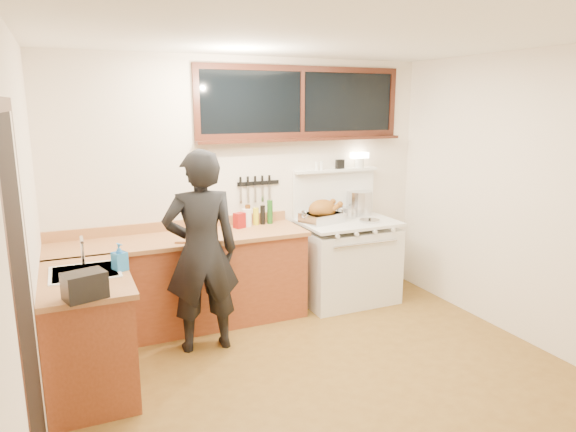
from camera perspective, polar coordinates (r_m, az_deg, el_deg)
name	(u,v)px	position (r m, az deg, el deg)	size (l,w,h in m)	color
ground_plane	(325,380)	(4.28, 4.18, -17.73)	(4.00, 3.50, 0.02)	brown
room_shell	(329,172)	(3.74, 4.58, 4.85)	(4.10, 3.60, 2.65)	#F0E3D0
counter_back	(182,282)	(5.09, -11.65, -7.16)	(2.44, 0.64, 1.00)	brown
counter_left	(88,333)	(4.24, -21.37, -11.97)	(0.64, 1.09, 0.90)	brown
sink_unit	(85,279)	(4.17, -21.58, -6.55)	(0.50, 0.45, 0.37)	white
vintage_stove	(347,259)	(5.68, 6.53, -4.77)	(1.02, 0.74, 1.60)	white
back_window	(302,110)	(5.51, 1.62, 11.64)	(2.32, 0.13, 0.77)	black
left_doorway	(27,319)	(2.92, -26.98, -10.19)	(0.02, 1.04, 2.17)	black
knife_strip	(257,184)	(5.38, -3.48, 3.56)	(0.46, 0.03, 0.28)	black
man	(202,252)	(4.49, -9.59, -3.95)	(0.68, 0.48, 1.78)	black
soap_bottle	(119,257)	(4.08, -18.22, -4.34)	(0.13, 0.13, 0.21)	#297CD0
toaster	(85,285)	(3.59, -21.66, -7.18)	(0.30, 0.24, 0.18)	black
cutting_board	(200,233)	(4.86, -9.70, -1.87)	(0.51, 0.44, 0.14)	#AD7345
roast_turkey	(323,213)	(5.46, 3.87, 0.37)	(0.47, 0.40, 0.24)	silver
stockpot	(359,203)	(5.86, 7.90, 1.46)	(0.38, 0.38, 0.27)	silver
saucepan	(349,213)	(5.70, 6.77, 0.38)	(0.20, 0.29, 0.12)	silver
pot_lid	(370,221)	(5.55, 9.05, -0.50)	(0.29, 0.29, 0.04)	silver
coffee_tin	(239,220)	(5.22, -5.42, -0.49)	(0.13, 0.11, 0.16)	maroon
pitcher	(247,218)	(5.28, -4.59, -0.18)	(0.10, 0.10, 0.18)	white
bottle_cluster	(260,214)	(5.34, -3.15, 0.19)	(0.30, 0.06, 0.25)	black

